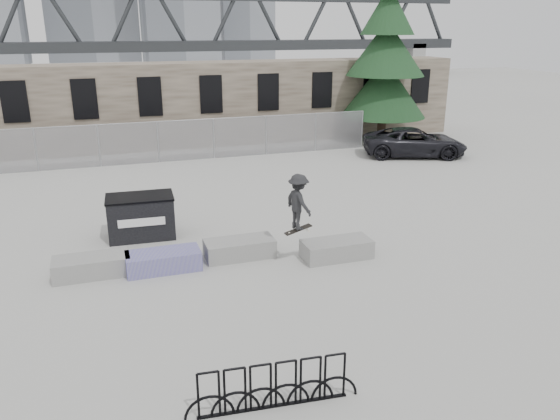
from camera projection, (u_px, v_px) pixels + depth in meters
The scene contains 13 objects.
ground at pixel (210, 261), 15.63m from camera, with size 120.00×120.00×0.00m, color #A8A8A4.
stone_wall at pixel (149, 106), 29.50m from camera, with size 36.00×2.58×4.50m.
chainlink_fence at pixel (158, 141), 26.53m from camera, with size 22.06×0.06×2.02m.
planter_far_left at pixel (92, 265), 14.64m from camera, with size 2.00×0.90×0.53m.
planter_center_left at pixel (163, 260), 14.97m from camera, with size 2.00×0.90×0.53m.
planter_center_right at pixel (240, 248), 15.81m from camera, with size 2.00×0.90×0.53m.
planter_offset at pixel (337, 248), 15.75m from camera, with size 2.00×0.90×0.53m.
dumpster at pixel (141, 216), 17.18m from camera, with size 2.13×1.37×1.36m.
bike_rack at pixel (273, 386), 9.50m from camera, with size 3.13×0.31×0.90m.
spruce_tree at pixel (386, 57), 30.49m from camera, with size 4.83×4.83×11.50m.
truss_bridge at pixel (200, 45), 66.72m from camera, with size 70.00×3.00×9.80m.
suv at pixel (415, 142), 27.92m from camera, with size 2.39×5.19×1.44m, color black.
skateboarder at pixel (298, 202), 14.86m from camera, with size 0.82×1.12×1.68m.
Camera 1 is at (-2.59, -14.24, 6.40)m, focal length 35.00 mm.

